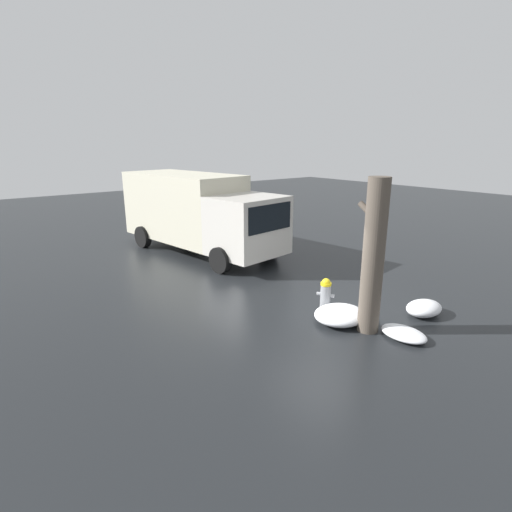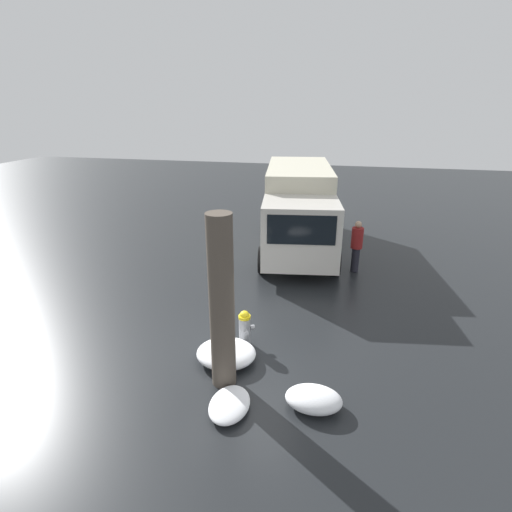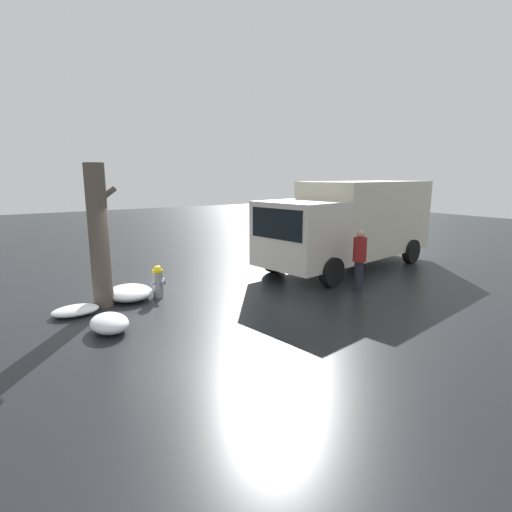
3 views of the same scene
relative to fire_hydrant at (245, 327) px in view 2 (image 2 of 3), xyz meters
The scene contains 8 objects.
ground_plane 0.46m from the fire_hydrant, 116.07° to the left, with size 60.00×60.00×0.00m, color black.
fire_hydrant is the anchor object (origin of this frame).
tree_trunk 1.97m from the fire_hydrant, behind, with size 0.75×0.49×3.59m.
delivery_truck 7.33m from the fire_hydrant, ahead, with size 7.71×3.48×3.08m.
pedestrian 5.76m from the fire_hydrant, 26.88° to the right, with size 0.39×0.39×1.77m.
snow_pile_by_hydrant 2.22m from the fire_hydrant, behind, with size 1.07×0.75×0.22m.
snow_pile_curbside 0.81m from the fire_hydrant, 160.91° to the left, with size 1.20×1.33×0.37m.
snow_pile_by_tree 2.53m from the fire_hydrant, 135.10° to the right, with size 0.77×1.08×0.37m.
Camera 2 is at (-7.90, -2.01, 5.39)m, focal length 28.00 mm.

